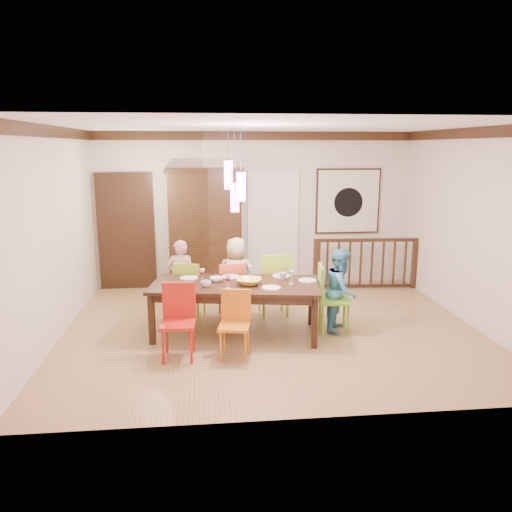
{
  "coord_description": "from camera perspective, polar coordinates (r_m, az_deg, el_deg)",
  "views": [
    {
      "loc": [
        -0.94,
        -6.89,
        2.62
      ],
      "look_at": [
        -0.22,
        0.16,
        1.07
      ],
      "focal_mm": 35.0,
      "sensor_mm": 36.0,
      "label": 1
    }
  ],
  "objects": [
    {
      "name": "plate_far_mid",
      "position": [
        7.34,
        -2.94,
        -2.37
      ],
      "size": [
        0.26,
        0.26,
        0.01
      ],
      "primitive_type": "cylinder",
      "color": "white",
      "rests_on": "dining_table"
    },
    {
      "name": "serving_bowl",
      "position": [
        6.94,
        -0.8,
        -2.93
      ],
      "size": [
        0.43,
        0.43,
        0.09
      ],
      "primitive_type": "imported",
      "rotation": [
        0.0,
        0.0,
        -0.26
      ],
      "color": "yellow",
      "rests_on": "dining_table"
    },
    {
      "name": "person_far_left",
      "position": [
        7.9,
        -8.56,
        -2.53
      ],
      "size": [
        0.46,
        0.31,
        1.22
      ],
      "primitive_type": "imported",
      "rotation": [
        0.0,
        0.0,
        3.1
      ],
      "color": "beige",
      "rests_on": "floor"
    },
    {
      "name": "wall_left",
      "position": [
        7.28,
        -22.22,
        2.19
      ],
      "size": [
        0.0,
        5.0,
        5.0
      ],
      "primitive_type": "plane",
      "rotation": [
        1.57,
        0.0,
        1.57
      ],
      "color": "beige",
      "rests_on": "floor"
    },
    {
      "name": "dining_table",
      "position": [
        7.03,
        -2.35,
        -3.71
      ],
      "size": [
        2.48,
        1.43,
        0.75
      ],
      "rotation": [
        0.0,
        0.0,
        -0.16
      ],
      "color": "black",
      "rests_on": "floor"
    },
    {
      "name": "chair_near_left",
      "position": [
        6.33,
        -8.93,
        -6.98
      ],
      "size": [
        0.45,
        0.45,
        0.94
      ],
      "rotation": [
        0.0,
        0.0,
        -0.06
      ],
      "color": "#A71A10",
      "rests_on": "floor"
    },
    {
      "name": "floor",
      "position": [
        7.43,
        1.81,
        -8.3
      ],
      "size": [
        6.0,
        6.0,
        0.0
      ],
      "primitive_type": "plane",
      "color": "#977449",
      "rests_on": "ground"
    },
    {
      "name": "china_hutch",
      "position": [
        9.31,
        -5.81,
        3.07
      ],
      "size": [
        1.42,
        0.46,
        2.25
      ],
      "color": "black",
      "rests_on": "floor"
    },
    {
      "name": "chair_far_left",
      "position": [
        7.79,
        -7.51,
        -3.36
      ],
      "size": [
        0.52,
        0.52,
        0.91
      ],
      "rotation": [
        0.0,
        0.0,
        2.85
      ],
      "color": "#8BBA2B",
      "rests_on": "floor"
    },
    {
      "name": "chair_near_mid",
      "position": [
        6.32,
        -2.48,
        -7.4
      ],
      "size": [
        0.45,
        0.45,
        0.85
      ],
      "rotation": [
        0.0,
        0.0,
        -0.19
      ],
      "color": "#C56712",
      "rests_on": "floor"
    },
    {
      "name": "wine_glass_b",
      "position": [
        7.24,
        -0.7,
        -1.85
      ],
      "size": [
        0.08,
        0.08,
        0.19
      ],
      "primitive_type": null,
      "color": "silver",
      "rests_on": "dining_table"
    },
    {
      "name": "wine_glass_c",
      "position": [
        6.73,
        -3.24,
        -2.95
      ],
      "size": [
        0.08,
        0.08,
        0.19
      ],
      "primitive_type": null,
      "color": "#590C19",
      "rests_on": "dining_table"
    },
    {
      "name": "ceiling",
      "position": [
        6.96,
        1.97,
        14.65
      ],
      "size": [
        6.0,
        6.0,
        0.0
      ],
      "primitive_type": "plane",
      "rotation": [
        3.14,
        0.0,
        0.0
      ],
      "color": "white",
      "rests_on": "wall_back"
    },
    {
      "name": "person_far_mid",
      "position": [
        7.85,
        -2.28,
        -2.37
      ],
      "size": [
        0.67,
        0.5,
        1.25
      ],
      "primitive_type": "imported",
      "rotation": [
        0.0,
        0.0,
        2.95
      ],
      "color": "#BBB78E",
      "rests_on": "floor"
    },
    {
      "name": "person_end_right",
      "position": [
        7.32,
        9.7,
        -3.84
      ],
      "size": [
        0.66,
        0.72,
        1.2
      ],
      "primitive_type": "imported",
      "rotation": [
        0.0,
        0.0,
        1.14
      ],
      "color": "#4291BB",
      "rests_on": "floor"
    },
    {
      "name": "napkin",
      "position": [
        6.63,
        -2.77,
        -3.99
      ],
      "size": [
        0.18,
        0.14,
        0.01
      ],
      "primitive_type": "cube",
      "color": "#D83359",
      "rests_on": "dining_table"
    },
    {
      "name": "cup_right",
      "position": [
        7.21,
        3.07,
        -2.27
      ],
      "size": [
        0.14,
        0.14,
        0.1
      ],
      "primitive_type": "imported",
      "rotation": [
        0.0,
        0.0,
        0.34
      ],
      "color": "silver",
      "rests_on": "dining_table"
    },
    {
      "name": "painting",
      "position": [
        9.8,
        10.47,
        6.18
      ],
      "size": [
        1.25,
        0.06,
        1.25
      ],
      "color": "black",
      "rests_on": "wall_back"
    },
    {
      "name": "crown_molding",
      "position": [
        6.96,
        1.97,
        13.99
      ],
      "size": [
        6.0,
        5.0,
        0.16
      ],
      "primitive_type": null,
      "color": "black",
      "rests_on": "wall_back"
    },
    {
      "name": "chair_far_mid",
      "position": [
        7.79,
        -2.89,
        -3.37
      ],
      "size": [
        0.44,
        0.44,
        0.89
      ],
      "rotation": [
        0.0,
        0.0,
        3.23
      ],
      "color": "#CC482A",
      "rests_on": "floor"
    },
    {
      "name": "panel_door",
      "position": [
        9.58,
        -14.57,
        2.53
      ],
      "size": [
        1.04,
        0.07,
        2.24
      ],
      "primitive_type": "cube",
      "color": "black",
      "rests_on": "wall_back"
    },
    {
      "name": "chair_far_right",
      "position": [
        7.84,
        1.98,
        -2.68
      ],
      "size": [
        0.5,
        0.5,
        1.02
      ],
      "rotation": [
        0.0,
        0.0,
        3.22
      ],
      "color": "#97BC22",
      "rests_on": "floor"
    },
    {
      "name": "cup_left",
      "position": [
        6.84,
        -5.67,
        -3.17
      ],
      "size": [
        0.15,
        0.15,
        0.09
      ],
      "primitive_type": "imported",
      "rotation": [
        0.0,
        0.0,
        -0.36
      ],
      "color": "silver",
      "rests_on": "dining_table"
    },
    {
      "name": "plate_near_left",
      "position": [
        6.72,
        -8.81,
        -3.89
      ],
      "size": [
        0.26,
        0.26,
        0.01
      ],
      "primitive_type": "cylinder",
      "color": "white",
      "rests_on": "dining_table"
    },
    {
      "name": "wall_right",
      "position": [
        8.02,
        23.66,
        2.93
      ],
      "size": [
        0.0,
        5.0,
        5.0
      ],
      "primitive_type": "plane",
      "rotation": [
        1.57,
        0.0,
        -1.57
      ],
      "color": "beige",
      "rests_on": "floor"
    },
    {
      "name": "plate_end_right",
      "position": [
        7.16,
        5.89,
        -2.79
      ],
      "size": [
        0.26,
        0.26,
        0.01
      ],
      "primitive_type": "cylinder",
      "color": "white",
      "rests_on": "dining_table"
    },
    {
      "name": "white_doorway",
      "position": [
        9.57,
        1.96,
        2.91
      ],
      "size": [
        0.97,
        0.05,
        2.22
      ],
      "primitive_type": "cube",
      "color": "silver",
      "rests_on": "wall_back"
    },
    {
      "name": "pendant_cluster",
      "position": [
        6.78,
        -2.46,
        7.99
      ],
      "size": [
        0.27,
        0.21,
        1.14
      ],
      "color": "#F549A0",
      "rests_on": "ceiling"
    },
    {
      "name": "wall_back",
      "position": [
        9.51,
        -0.15,
        5.29
      ],
      "size": [
        6.0,
        0.0,
        6.0
      ],
      "primitive_type": "plane",
      "rotation": [
        1.57,
        0.0,
        0.0
      ],
      "color": "beige",
      "rests_on": "floor"
    },
    {
      "name": "plate_near_mid",
      "position": [
        6.76,
        1.74,
        -3.64
      ],
      "size": [
        0.26,
        0.26,
        0.01
      ],
      "primitive_type": "cylinder",
      "color": "white",
      "rests_on": "dining_table"
    },
    {
      "name": "plate_far_left",
      "position": [
        7.32,
        -7.68,
        -2.5
      ],
      "size": [
        0.26,
        0.26,
        0.01
      ],
      "primitive_type": "cylinder",
      "color": "white",
      "rests_on": "dining_table"
    },
    {
      "name": "wine_glass_d",
      "position": [
        6.96,
        4.1,
        -2.45
      ],
      "size": [
        0.08,
        0.08,
        0.19
      ],
      "primitive_type": null,
      "color": "silver",
      "rests_on": "dining_table"
    },
    {
      "name": "small_bowl",
      "position": [
        7.11,
        -4.53,
        -2.67
      ],
      "size": [
        0.23,
        0.23,
        0.06
      ],
      "primitive_type": "imported",
      "rotation": [
        0.0,
        0.0,
        -0.23
      ],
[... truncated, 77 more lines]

